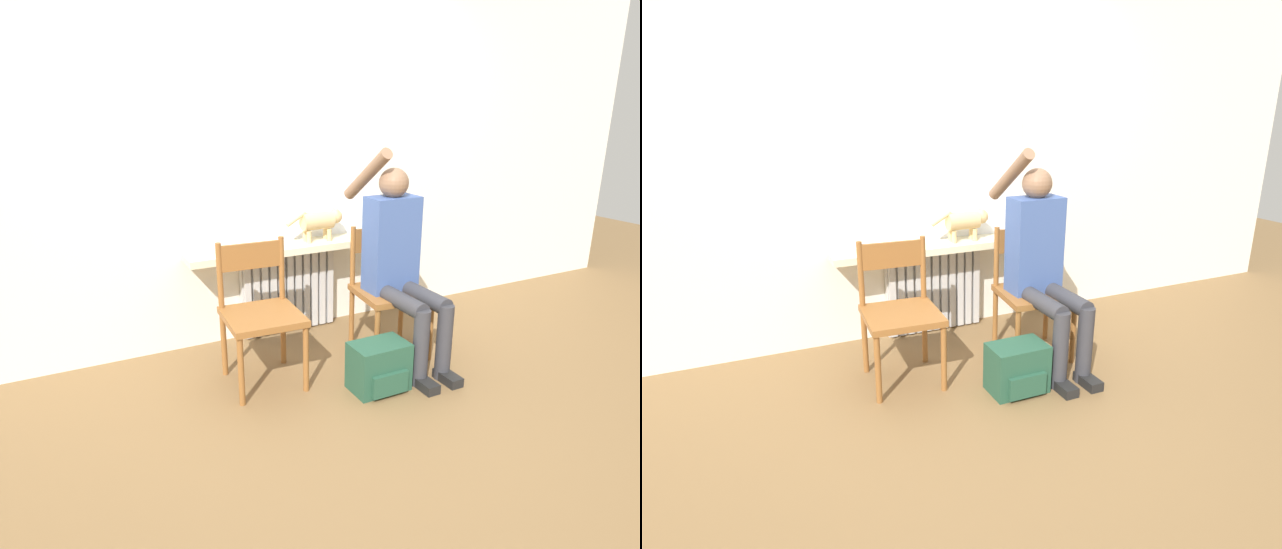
{
  "view_description": "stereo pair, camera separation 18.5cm",
  "coord_description": "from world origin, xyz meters",
  "views": [
    {
      "loc": [
        -1.52,
        -2.35,
        1.69
      ],
      "look_at": [
        0.0,
        0.63,
        0.6
      ],
      "focal_mm": 30.0,
      "sensor_mm": 36.0,
      "label": 1
    },
    {
      "loc": [
        -1.36,
        -2.43,
        1.69
      ],
      "look_at": [
        0.0,
        0.63,
        0.6
      ],
      "focal_mm": 30.0,
      "sensor_mm": 36.0,
      "label": 2
    }
  ],
  "objects": [
    {
      "name": "cat",
      "position": [
        0.23,
        1.06,
        0.86
      ],
      "size": [
        0.45,
        0.13,
        0.24
      ],
      "color": "#DBB77A",
      "rests_on": "windowsill"
    },
    {
      "name": "person",
      "position": [
        0.47,
        0.4,
        0.71
      ],
      "size": [
        0.36,
        1.03,
        1.42
      ],
      "color": "#333338",
      "rests_on": "ground_plane"
    },
    {
      "name": "chair_right",
      "position": [
        0.47,
        0.52,
        0.46
      ],
      "size": [
        0.5,
        0.5,
        0.88
      ],
      "rotation": [
        0.0,
        0.0,
        -0.11
      ],
      "color": "brown",
      "rests_on": "ground_plane"
    },
    {
      "name": "radiator",
      "position": [
        -0.0,
        1.15,
        0.33
      ],
      "size": [
        0.74,
        0.08,
        0.66
      ],
      "color": "silver",
      "rests_on": "ground_plane"
    },
    {
      "name": "windowsill",
      "position": [
        0.0,
        1.07,
        0.68
      ],
      "size": [
        1.55,
        0.27,
        0.05
      ],
      "color": "beige",
      "rests_on": "radiator"
    },
    {
      "name": "chair_left",
      "position": [
        -0.47,
        0.52,
        0.46
      ],
      "size": [
        0.48,
        0.48,
        0.88
      ],
      "rotation": [
        0.0,
        0.0,
        -0.06
      ],
      "color": "brown",
      "rests_on": "ground_plane"
    },
    {
      "name": "backpack",
      "position": [
        0.13,
        0.08,
        0.15
      ],
      "size": [
        0.35,
        0.26,
        0.3
      ],
      "color": "#234C38",
      "rests_on": "ground_plane"
    },
    {
      "name": "wall_with_window",
      "position": [
        0.0,
        1.23,
        1.35
      ],
      "size": [
        7.0,
        0.06,
        2.7
      ],
      "color": "white",
      "rests_on": "ground_plane"
    },
    {
      "name": "ground_plane",
      "position": [
        0.0,
        0.0,
        0.0
      ],
      "size": [
        12.0,
        12.0,
        0.0
      ],
      "primitive_type": "plane",
      "color": "brown"
    },
    {
      "name": "window_glass",
      "position": [
        0.0,
        1.2,
        1.33
      ],
      "size": [
        1.49,
        0.01,
        1.25
      ],
      "color": "white",
      "rests_on": "windowsill"
    }
  ]
}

